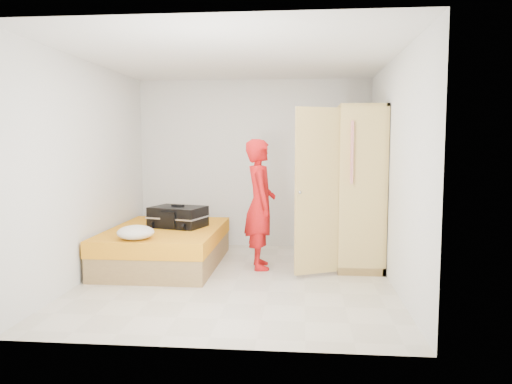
# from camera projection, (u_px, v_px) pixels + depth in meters

# --- Properties ---
(room) EXTENTS (4.00, 4.02, 2.60)m
(room) POSITION_uv_depth(u_px,v_px,m) (237.00, 171.00, 5.83)
(room) COLOR beige
(room) RESTS_ON ground
(bed) EXTENTS (1.42, 2.02, 0.50)m
(bed) POSITION_uv_depth(u_px,v_px,m) (166.00, 246.00, 6.66)
(bed) COLOR #9E7E47
(bed) RESTS_ON ground
(wardrobe) EXTENTS (1.12, 1.44, 2.10)m
(wardrobe) POSITION_uv_depth(u_px,v_px,m) (355.00, 191.00, 6.56)
(wardrobe) COLOR #DBC06B
(wardrobe) RESTS_ON ground
(person) EXTENTS (0.51, 0.68, 1.68)m
(person) POSITION_uv_depth(u_px,v_px,m) (260.00, 204.00, 6.46)
(person) COLOR red
(person) RESTS_ON ground
(suitcase) EXTENTS (0.82, 0.69, 0.30)m
(suitcase) POSITION_uv_depth(u_px,v_px,m) (178.00, 217.00, 6.72)
(suitcase) COLOR black
(suitcase) RESTS_ON bed
(round_cushion) EXTENTS (0.43, 0.43, 0.17)m
(round_cushion) POSITION_uv_depth(u_px,v_px,m) (136.00, 232.00, 5.85)
(round_cushion) COLOR silver
(round_cushion) RESTS_ON bed
(pillow) EXTENTS (0.56, 0.38, 0.09)m
(pillow) POSITION_uv_depth(u_px,v_px,m) (186.00, 215.00, 7.46)
(pillow) COLOR silver
(pillow) RESTS_ON bed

